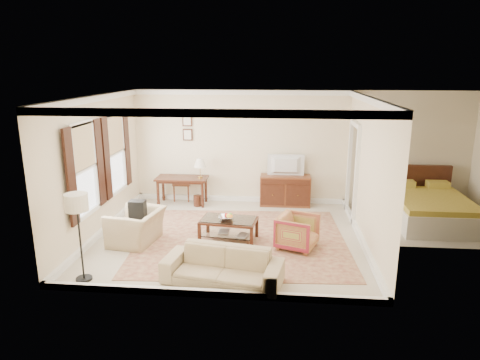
% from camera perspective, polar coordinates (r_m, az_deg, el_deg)
% --- Properties ---
extents(room_shell, '(5.51, 5.01, 2.91)m').
position_cam_1_polar(room_shell, '(8.45, -1.56, 8.20)').
color(room_shell, beige).
rests_on(room_shell, ground).
extents(annex_bedroom, '(3.00, 2.70, 2.90)m').
position_cam_1_polar(annex_bedroom, '(10.56, 24.38, -3.63)').
color(annex_bedroom, beige).
rests_on(annex_bedroom, ground).
extents(window_front, '(0.12, 1.56, 1.80)m').
position_cam_1_polar(window_front, '(8.70, -20.05, 1.33)').
color(window_front, '#CCB284').
rests_on(window_front, room_shell).
extents(window_rear, '(0.12, 1.56, 1.80)m').
position_cam_1_polar(window_rear, '(10.13, -16.26, 3.45)').
color(window_rear, '#CCB284').
rests_on(window_rear, room_shell).
extents(doorway, '(0.10, 1.12, 2.25)m').
position_cam_1_polar(doorway, '(10.25, 14.76, 0.97)').
color(doorway, white).
rests_on(doorway, room_shell).
extents(rug, '(4.43, 3.86, 0.01)m').
position_cam_1_polar(rug, '(8.88, 0.18, -7.96)').
color(rug, maroon).
rests_on(rug, room_shell).
extents(writing_desk, '(1.30, 0.65, 0.71)m').
position_cam_1_polar(writing_desk, '(11.07, -7.74, -0.19)').
color(writing_desk, '#431F13').
rests_on(writing_desk, room_shell).
extents(desk_chair, '(0.55, 0.55, 1.05)m').
position_cam_1_polar(desk_chair, '(11.43, -7.69, -0.10)').
color(desk_chair, brown).
rests_on(desk_chair, room_shell).
extents(desk_lamp, '(0.32, 0.32, 0.50)m').
position_cam_1_polar(desk_lamp, '(10.88, -5.34, 1.58)').
color(desk_lamp, silver).
rests_on(desk_lamp, writing_desk).
extents(framed_prints, '(0.25, 0.04, 0.68)m').
position_cam_1_polar(framed_prints, '(11.16, -7.02, 6.98)').
color(framed_prints, '#431F13').
rests_on(framed_prints, room_shell).
extents(sideboard, '(1.27, 0.49, 0.78)m').
position_cam_1_polar(sideboard, '(10.99, 6.04, -1.39)').
color(sideboard, brown).
rests_on(sideboard, room_shell).
extents(tv, '(0.88, 0.51, 0.12)m').
position_cam_1_polar(tv, '(10.77, 6.16, 2.83)').
color(tv, black).
rests_on(tv, sideboard).
extents(coffee_table, '(1.19, 0.78, 0.48)m').
position_cam_1_polar(coffee_table, '(8.72, -1.52, -5.86)').
color(coffee_table, '#431F13').
rests_on(coffee_table, room_shell).
extents(fruit_bowl, '(0.42, 0.42, 0.10)m').
position_cam_1_polar(fruit_bowl, '(8.62, -1.91, -4.96)').
color(fruit_bowl, silver).
rests_on(fruit_bowl, coffee_table).
extents(book_a, '(0.28, 0.05, 0.38)m').
position_cam_1_polar(book_a, '(8.86, -2.85, -6.78)').
color(book_a, brown).
rests_on(book_a, coffee_table).
extents(book_b, '(0.27, 0.11, 0.38)m').
position_cam_1_polar(book_b, '(8.68, -0.27, -7.28)').
color(book_b, brown).
rests_on(book_b, coffee_table).
extents(striped_armchair, '(0.88, 0.91, 0.74)m').
position_cam_1_polar(striped_armchair, '(8.45, 7.68, -6.66)').
color(striped_armchair, maroon).
rests_on(striped_armchair, room_shell).
extents(club_armchair, '(0.84, 1.14, 0.91)m').
position_cam_1_polar(club_armchair, '(8.85, -13.70, -5.36)').
color(club_armchair, tan).
rests_on(club_armchair, room_shell).
extents(backpack, '(0.34, 0.38, 0.40)m').
position_cam_1_polar(backpack, '(8.84, -13.51, -3.67)').
color(backpack, black).
rests_on(backpack, club_armchair).
extents(sofa, '(2.02, 0.90, 0.76)m').
position_cam_1_polar(sofa, '(7.11, -2.35, -10.75)').
color(sofa, tan).
rests_on(sofa, room_shell).
extents(floor_lamp, '(0.37, 0.37, 1.50)m').
position_cam_1_polar(floor_lamp, '(7.33, -20.91, -3.61)').
color(floor_lamp, black).
rests_on(floor_lamp, room_shell).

